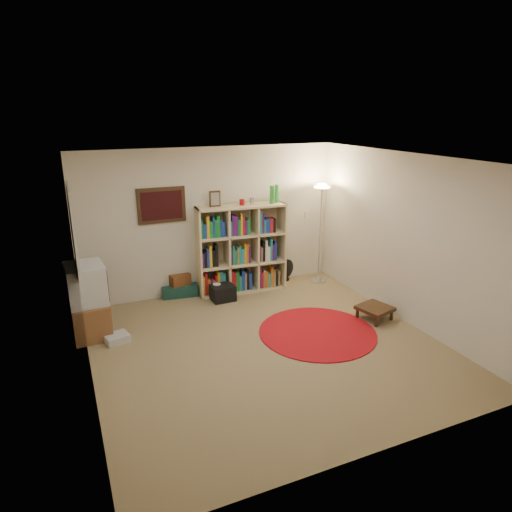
{
  "coord_description": "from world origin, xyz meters",
  "views": [
    {
      "loc": [
        -2.35,
        -5.01,
        3.08
      ],
      "look_at": [
        0.1,
        0.6,
        1.1
      ],
      "focal_mm": 32.0,
      "sensor_mm": 36.0,
      "label": 1
    }
  ],
  "objects_px": {
    "bookshelf": "(240,250)",
    "tv_stand": "(88,301)",
    "suitcase": "(179,289)",
    "floor_lamp": "(321,201)",
    "side_table": "(375,309)",
    "floor_fan": "(285,270)"
  },
  "relations": [
    {
      "from": "suitcase",
      "to": "side_table",
      "type": "relative_size",
      "value": 1.18
    },
    {
      "from": "floor_fan",
      "to": "bookshelf",
      "type": "bearing_deg",
      "value": 167.36
    },
    {
      "from": "bookshelf",
      "to": "tv_stand",
      "type": "distance_m",
      "value": 2.68
    },
    {
      "from": "tv_stand",
      "to": "side_table",
      "type": "bearing_deg",
      "value": -20.78
    },
    {
      "from": "bookshelf",
      "to": "tv_stand",
      "type": "bearing_deg",
      "value": -160.14
    },
    {
      "from": "floor_lamp",
      "to": "side_table",
      "type": "xyz_separation_m",
      "value": [
        -0.05,
        -1.75,
        -1.35
      ]
    },
    {
      "from": "bookshelf",
      "to": "tv_stand",
      "type": "relative_size",
      "value": 1.76
    },
    {
      "from": "suitcase",
      "to": "floor_lamp",
      "type": "bearing_deg",
      "value": -1.05
    },
    {
      "from": "bookshelf",
      "to": "side_table",
      "type": "xyz_separation_m",
      "value": [
        1.44,
        -1.93,
        -0.57
      ]
    },
    {
      "from": "bookshelf",
      "to": "tv_stand",
      "type": "height_order",
      "value": "bookshelf"
    },
    {
      "from": "side_table",
      "to": "suitcase",
      "type": "bearing_deg",
      "value": 139.1
    },
    {
      "from": "bookshelf",
      "to": "floor_lamp",
      "type": "relative_size",
      "value": 1.01
    },
    {
      "from": "bookshelf",
      "to": "floor_fan",
      "type": "relative_size",
      "value": 4.45
    },
    {
      "from": "side_table",
      "to": "tv_stand",
      "type": "bearing_deg",
      "value": 162.95
    },
    {
      "from": "floor_fan",
      "to": "side_table",
      "type": "relative_size",
      "value": 0.75
    },
    {
      "from": "floor_fan",
      "to": "side_table",
      "type": "distance_m",
      "value": 2.11
    },
    {
      "from": "floor_fan",
      "to": "tv_stand",
      "type": "xyz_separation_m",
      "value": [
        -3.53,
        -0.82,
        0.3
      ]
    },
    {
      "from": "suitcase",
      "to": "floor_fan",
      "type": "bearing_deg",
      "value": 4.88
    },
    {
      "from": "floor_lamp",
      "to": "tv_stand",
      "type": "bearing_deg",
      "value": -172.73
    },
    {
      "from": "floor_lamp",
      "to": "tv_stand",
      "type": "relative_size",
      "value": 1.75
    },
    {
      "from": "bookshelf",
      "to": "suitcase",
      "type": "xyz_separation_m",
      "value": [
        -1.05,
        0.23,
        -0.65
      ]
    },
    {
      "from": "floor_lamp",
      "to": "floor_fan",
      "type": "xyz_separation_m",
      "value": [
        -0.54,
        0.3,
        -1.31
      ]
    }
  ]
}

